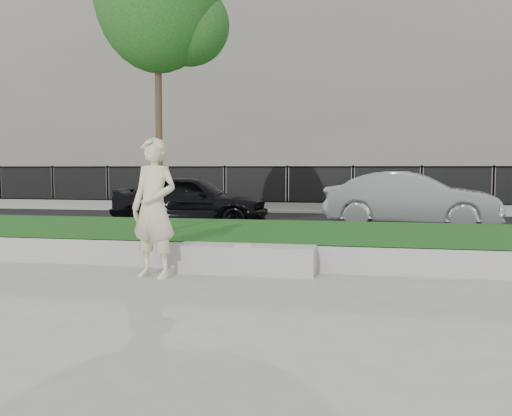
% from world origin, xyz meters
% --- Properties ---
extents(ground, '(90.00, 90.00, 0.00)m').
position_xyz_m(ground, '(0.00, 0.00, 0.00)').
color(ground, gray).
rests_on(ground, ground).
extents(grass_bank, '(34.00, 4.00, 0.40)m').
position_xyz_m(grass_bank, '(0.00, 3.00, 0.20)').
color(grass_bank, '#0D340E').
rests_on(grass_bank, ground).
extents(grass_kerb, '(34.00, 0.08, 0.40)m').
position_xyz_m(grass_kerb, '(0.00, 1.04, 0.20)').
color(grass_kerb, '#A19E96').
rests_on(grass_kerb, ground).
extents(street, '(34.00, 7.00, 0.04)m').
position_xyz_m(street, '(0.00, 8.50, 0.02)').
color(street, black).
rests_on(street, ground).
extents(far_pavement, '(34.00, 3.00, 0.12)m').
position_xyz_m(far_pavement, '(0.00, 13.00, 0.06)').
color(far_pavement, gray).
rests_on(far_pavement, ground).
extents(iron_fence, '(32.00, 0.30, 1.50)m').
position_xyz_m(iron_fence, '(0.00, 12.00, 0.54)').
color(iron_fence, slate).
rests_on(iron_fence, far_pavement).
extents(building_facade, '(34.00, 10.00, 10.00)m').
position_xyz_m(building_facade, '(0.00, 20.00, 5.00)').
color(building_facade, slate).
rests_on(building_facade, ground).
extents(stone_bench, '(2.01, 0.50, 0.41)m').
position_xyz_m(stone_bench, '(0.47, 0.80, 0.21)').
color(stone_bench, '#A19E96').
rests_on(stone_bench, ground).
extents(man, '(0.81, 0.64, 1.95)m').
position_xyz_m(man, '(-0.72, 0.25, 0.97)').
color(man, beige).
rests_on(man, ground).
extents(book, '(0.29, 0.25, 0.03)m').
position_xyz_m(book, '(0.43, 0.73, 0.43)').
color(book, beige).
rests_on(book, stone_bench).
extents(car_dark, '(3.98, 1.70, 1.34)m').
position_xyz_m(car_dark, '(-2.29, 6.69, 0.71)').
color(car_dark, black).
rests_on(car_dark, street).
extents(car_silver, '(4.41, 2.00, 1.40)m').
position_xyz_m(car_silver, '(3.22, 7.66, 0.74)').
color(car_silver, gray).
rests_on(car_silver, street).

